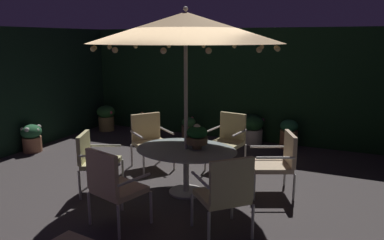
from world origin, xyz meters
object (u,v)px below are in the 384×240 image
(patio_chair_south, at_px, (226,191))
(potted_plant_back_left, at_px, (252,128))
(patio_chair_northeast, at_px, (150,138))
(patio_chair_southwest, at_px, (278,160))
(patio_chair_east, at_px, (95,158))
(potted_plant_front_corner, at_px, (106,117))
(patio_chair_southeast, at_px, (112,183))
(patio_chair_north, at_px, (229,137))
(potted_plant_right_far, at_px, (289,134))
(patio_dining_table, at_px, (186,156))
(centerpiece_planter, at_px, (197,135))
(patio_umbrella, at_px, (186,28))
(potted_plant_left_near, at_px, (189,128))
(potted_plant_left_far, at_px, (141,122))
(potted_plant_back_center, at_px, (32,137))

(patio_chair_south, bearing_deg, potted_plant_back_left, 100.94)
(patio_chair_northeast, xyz_separation_m, patio_chair_southwest, (2.43, -0.26, -0.02))
(patio_chair_east, distance_m, potted_plant_front_corner, 4.10)
(patio_chair_southeast, bearing_deg, patio_chair_north, 78.01)
(potted_plant_right_far, height_order, potted_plant_front_corner, potted_plant_front_corner)
(patio_chair_southeast, bearing_deg, patio_chair_south, 14.49)
(patio_chair_north, height_order, patio_chair_northeast, patio_chair_north)
(patio_chair_east, bearing_deg, potted_plant_front_corner, 124.71)
(patio_dining_table, distance_m, patio_chair_east, 1.40)
(centerpiece_planter, relative_size, patio_chair_southwest, 0.40)
(patio_dining_table, height_order, patio_umbrella, patio_umbrella)
(patio_umbrella, height_order, potted_plant_left_near, patio_umbrella)
(patio_chair_southeast, xyz_separation_m, potted_plant_right_far, (1.39, 4.48, -0.26))
(potted_plant_left_near, bearing_deg, patio_umbrella, -65.97)
(patio_chair_northeast, height_order, potted_plant_right_far, patio_chair_northeast)
(patio_chair_south, height_order, potted_plant_right_far, patio_chair_south)
(patio_umbrella, relative_size, patio_chair_southeast, 2.73)
(patio_chair_north, distance_m, potted_plant_back_left, 1.76)
(patio_dining_table, xyz_separation_m, patio_chair_north, (0.21, 1.40, -0.02))
(potted_plant_left_far, bearing_deg, patio_chair_south, -47.92)
(patio_dining_table, relative_size, patio_chair_southwest, 1.66)
(patio_umbrella, relative_size, patio_chair_north, 2.81)
(centerpiece_planter, bearing_deg, potted_plant_back_center, 172.28)
(patio_umbrella, xyz_separation_m, potted_plant_right_far, (1.01, 3.12, -2.18))
(potted_plant_left_near, bearing_deg, patio_chair_south, -59.67)
(potted_plant_back_left, bearing_deg, potted_plant_right_far, -2.16)
(patio_chair_north, bearing_deg, potted_plant_left_far, 149.44)
(patio_chair_north, relative_size, potted_plant_back_center, 1.72)
(patio_chair_northeast, distance_m, potted_plant_back_left, 2.67)
(patio_chair_southwest, bearing_deg, patio_dining_table, -155.70)
(patio_chair_northeast, xyz_separation_m, potted_plant_left_far, (-1.63, 2.32, -0.32))
(centerpiece_planter, bearing_deg, potted_plant_left_near, 117.03)
(patio_chair_north, height_order, patio_chair_southeast, patio_chair_southeast)
(patio_chair_south, xyz_separation_m, potted_plant_front_corner, (-4.60, 3.81, -0.24))
(patio_umbrella, xyz_separation_m, patio_chair_southwest, (1.29, 0.58, -1.97))
(centerpiece_planter, xyz_separation_m, patio_chair_north, (0.06, 1.33, -0.35))
(patio_umbrella, bearing_deg, patio_chair_east, -156.05)
(patio_chair_south, xyz_separation_m, potted_plant_left_near, (-2.28, 3.89, -0.32))
(patio_dining_table, relative_size, potted_plant_back_center, 2.70)
(patio_umbrella, distance_m, potted_plant_back_center, 4.52)
(patio_dining_table, xyz_separation_m, potted_plant_back_left, (0.19, 3.15, -0.24))
(patio_chair_southwest, xyz_separation_m, potted_plant_back_left, (-1.10, 2.56, -0.18))
(patio_chair_southwest, bearing_deg, patio_chair_northeast, 173.93)
(patio_chair_southeast, distance_m, patio_chair_south, 1.41)
(potted_plant_left_far, distance_m, potted_plant_back_center, 2.78)
(patio_chair_north, bearing_deg, potted_plant_back_center, -169.32)
(patio_chair_southwest, relative_size, potted_plant_right_far, 1.50)
(patio_umbrella, relative_size, centerpiece_planter, 7.36)
(patio_chair_southwest, distance_m, potted_plant_back_left, 2.80)
(patio_umbrella, xyz_separation_m, patio_chair_east, (-1.28, -0.57, -1.94))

